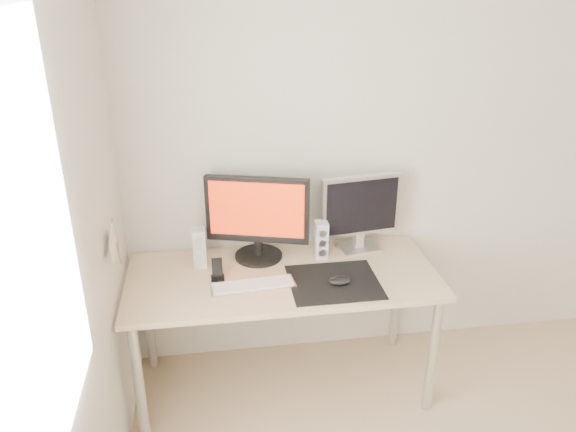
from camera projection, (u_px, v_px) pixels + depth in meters
wall_back at (437, 148)px, 3.15m from camera, size 3.50×0.00×3.50m
wall_left at (21, 398)px, 1.33m from camera, size 0.00×3.50×3.50m
window_pane at (5, 308)px, 1.23m from camera, size 0.00×1.30×1.30m
mousepad at (334, 282)px, 2.82m from camera, size 0.45×0.40×0.00m
mouse at (339, 281)px, 2.79m from camera, size 0.12×0.07×0.04m
desk at (283, 287)px, 2.93m from camera, size 1.60×0.70×0.73m
main_monitor at (257, 215)px, 2.96m from camera, size 0.54×0.32×0.47m
second_monitor at (360, 209)px, 3.06m from camera, size 0.45×0.19×0.43m
speaker_left at (199, 248)px, 2.94m from camera, size 0.07×0.08×0.21m
speaker_right at (321, 240)px, 3.02m from camera, size 0.07×0.08×0.21m
keyboard at (253, 285)px, 2.78m from camera, size 0.43×0.15×0.02m
phone_dock at (217, 273)px, 2.84m from camera, size 0.07×0.06×0.12m
pennant at (114, 242)px, 2.53m from camera, size 0.01×0.23×0.29m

